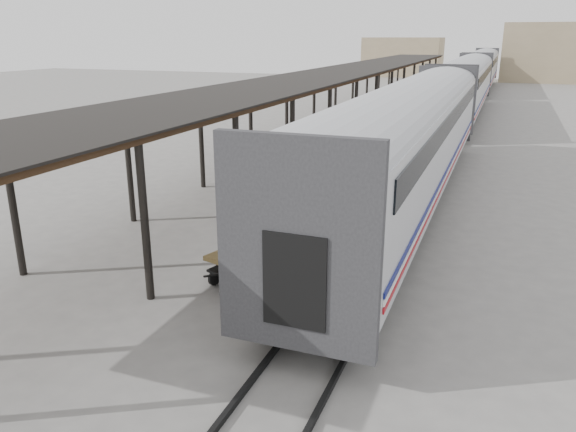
# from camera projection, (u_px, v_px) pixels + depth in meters

# --- Properties ---
(ground) EXTENTS (160.00, 160.00, 0.00)m
(ground) POSITION_uv_depth(u_px,v_px,m) (235.00, 276.00, 15.25)
(ground) COLOR slate
(ground) RESTS_ON ground
(train) EXTENTS (3.45, 76.01, 4.01)m
(train) POSITION_uv_depth(u_px,v_px,m) (464.00, 84.00, 43.38)
(train) COLOR silver
(train) RESTS_ON ground
(canopy) EXTENTS (4.90, 64.30, 4.15)m
(canopy) POSITION_uv_depth(u_px,v_px,m) (349.00, 72.00, 36.52)
(canopy) COLOR #422B19
(canopy) RESTS_ON ground
(rails) EXTENTS (1.54, 150.00, 0.12)m
(rails) POSITION_uv_depth(u_px,v_px,m) (461.00, 118.00, 44.37)
(rails) COLOR black
(rails) RESTS_ON ground
(building_far) EXTENTS (18.00, 10.00, 8.00)m
(building_far) POSITION_uv_depth(u_px,v_px,m) (570.00, 53.00, 78.58)
(building_far) COLOR tan
(building_far) RESTS_ON ground
(building_left) EXTENTS (12.00, 8.00, 6.00)m
(building_left) POSITION_uv_depth(u_px,v_px,m) (403.00, 57.00, 90.63)
(building_left) COLOR tan
(building_left) RESTS_ON ground
(baggage_cart) EXTENTS (1.88, 2.66, 0.86)m
(baggage_cart) POSITION_uv_depth(u_px,v_px,m) (252.00, 255.00, 14.92)
(baggage_cart) COLOR brown
(baggage_cart) RESTS_ON ground
(suitcase_stack) EXTENTS (1.47, 1.12, 0.45)m
(suitcase_stack) POSITION_uv_depth(u_px,v_px,m) (257.00, 237.00, 15.11)
(suitcase_stack) COLOR #3E3E41
(suitcase_stack) RESTS_ON baggage_cart
(luggage_tug) EXTENTS (0.92, 1.46, 1.27)m
(luggage_tug) POSITION_uv_depth(u_px,v_px,m) (335.00, 133.00, 34.17)
(luggage_tug) COLOR maroon
(luggage_tug) RESTS_ON ground
(porter) EXTENTS (0.57, 0.78, 1.96)m
(porter) POSITION_uv_depth(u_px,v_px,m) (250.00, 221.00, 13.89)
(porter) COLOR navy
(porter) RESTS_ON baggage_cart
(pedestrian) EXTENTS (1.09, 0.78, 1.71)m
(pedestrian) POSITION_uv_depth(u_px,v_px,m) (288.00, 158.00, 25.93)
(pedestrian) COLOR black
(pedestrian) RESTS_ON ground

